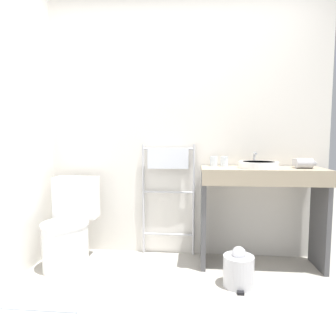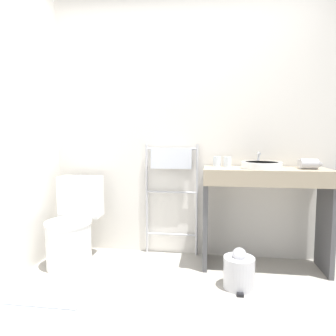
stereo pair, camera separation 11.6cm
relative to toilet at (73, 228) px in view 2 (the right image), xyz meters
The scene contains 12 objects.
wall_back 1.45m from the toilet, 24.88° to the left, with size 2.83×0.12×2.62m, color silver.
wall_side 1.10m from the toilet, 140.35° to the right, with size 0.12×2.10×2.62m, color silver.
toilet is the anchor object (origin of this frame).
towel_radiator 1.05m from the toilet, 21.49° to the left, with size 0.52×0.06×1.10m.
vanity_counter 1.75m from the toilet, ahead, with size 1.07×0.44×0.89m.
sink_basin 1.79m from the toilet, ahead, with size 0.34×0.34×0.06m.
faucet 1.84m from the toilet, 10.69° to the left, with size 0.02×0.10×0.13m.
cup_near_wall 1.47m from the toilet, 12.82° to the left, with size 0.07×0.07×0.09m.
cup_near_edge 1.55m from the toilet, 10.77° to the left, with size 0.07×0.07×0.09m.
hair_dryer 2.17m from the toilet, ahead, with size 0.18×0.18×0.09m.
trash_bin 1.51m from the toilet, ahead, with size 0.24×0.27×0.32m.
bath_mat 0.66m from the toilet, 80.85° to the right, with size 0.56×0.36×0.01m, color #B2BCCC.
Camera 2 is at (0.28, -1.51, 1.14)m, focal length 32.00 mm.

